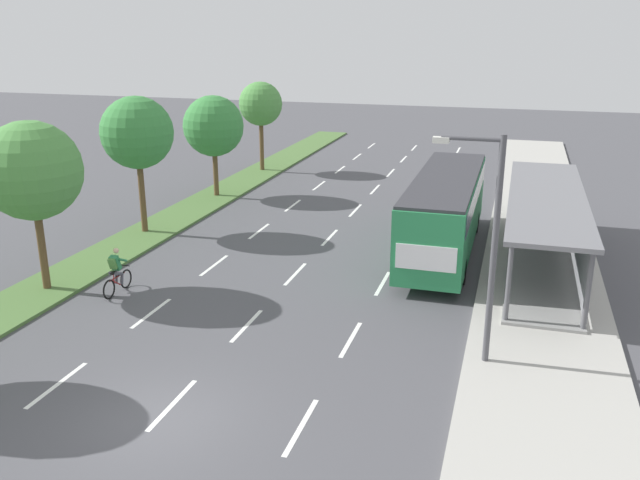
# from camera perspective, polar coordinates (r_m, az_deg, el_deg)

# --- Properties ---
(ground_plane) EXTENTS (140.00, 140.00, 0.00)m
(ground_plane) POSITION_cam_1_polar(r_m,az_deg,el_deg) (17.62, -13.66, -14.69)
(ground_plane) COLOR #4C4C51
(median_strip) EXTENTS (2.60, 52.00, 0.12)m
(median_strip) POSITION_cam_1_polar(r_m,az_deg,el_deg) (37.64, -9.59, 3.31)
(median_strip) COLOR #4C7038
(median_strip) RESTS_ON ground
(sidewalk_right) EXTENTS (4.50, 52.00, 0.15)m
(sidewalk_right) POSITION_cam_1_polar(r_m,az_deg,el_deg) (33.96, 18.12, 1.10)
(sidewalk_right) COLOR #ADAAA3
(sidewalk_right) RESTS_ON ground
(lane_divider_left) EXTENTS (0.14, 47.26, 0.01)m
(lane_divider_left) POSITION_cam_1_polar(r_m,az_deg,el_deg) (34.15, -3.68, 1.93)
(lane_divider_left) COLOR white
(lane_divider_left) RESTS_ON ground
(lane_divider_center) EXTENTS (0.14, 47.26, 0.01)m
(lane_divider_center) POSITION_cam_1_polar(r_m,az_deg,el_deg) (33.13, 2.01, 1.46)
(lane_divider_center) COLOR white
(lane_divider_center) RESTS_ON ground
(lane_divider_right) EXTENTS (0.14, 47.26, 0.01)m
(lane_divider_right) POSITION_cam_1_polar(r_m,az_deg,el_deg) (32.47, 7.99, 0.95)
(lane_divider_right) COLOR white
(lane_divider_right) RESTS_ON ground
(bus_shelter) EXTENTS (2.90, 13.32, 2.86)m
(bus_shelter) POSITION_cam_1_polar(r_m,az_deg,el_deg) (27.98, 19.18, 1.34)
(bus_shelter) COLOR gray
(bus_shelter) RESTS_ON sidewalk_right
(bus) EXTENTS (2.54, 11.29, 3.37)m
(bus) POSITION_cam_1_polar(r_m,az_deg,el_deg) (28.66, 10.63, 2.84)
(bus) COLOR #28844C
(bus) RESTS_ON ground
(cyclist) EXTENTS (0.46, 1.82, 1.71)m
(cyclist) POSITION_cam_1_polar(r_m,az_deg,el_deg) (25.30, -16.97, -2.71)
(cyclist) COLOR black
(cyclist) RESTS_ON ground
(median_tree_second) EXTENTS (3.50, 3.50, 6.14)m
(median_tree_second) POSITION_cam_1_polar(r_m,az_deg,el_deg) (25.49, -23.38, 5.43)
(median_tree_second) COLOR brown
(median_tree_second) RESTS_ON median_strip
(median_tree_third) EXTENTS (3.28, 3.28, 6.26)m
(median_tree_third) POSITION_cam_1_polar(r_m,az_deg,el_deg) (31.52, -15.35, 8.79)
(median_tree_third) COLOR brown
(median_tree_third) RESTS_ON median_strip
(median_tree_fourth) EXTENTS (3.36, 3.36, 5.60)m
(median_tree_fourth) POSITION_cam_1_polar(r_m,az_deg,el_deg) (37.90, -9.08, 9.56)
(median_tree_fourth) COLOR brown
(median_tree_fourth) RESTS_ON median_strip
(median_tree_fifth) EXTENTS (2.84, 2.84, 5.78)m
(median_tree_fifth) POSITION_cam_1_polar(r_m,az_deg,el_deg) (44.60, -5.10, 11.47)
(median_tree_fifth) COLOR brown
(median_tree_fifth) RESTS_ON median_strip
(streetlight) EXTENTS (1.91, 0.24, 6.50)m
(streetlight) POSITION_cam_1_polar(r_m,az_deg,el_deg) (18.70, 14.18, 0.36)
(streetlight) COLOR #4C4C51
(streetlight) RESTS_ON sidewalk_right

